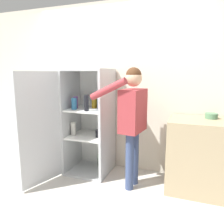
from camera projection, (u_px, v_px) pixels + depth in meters
name	position (u px, v px, depth m)	size (l,w,h in m)	color
ground_plane	(90.00, 195.00, 2.72)	(12.00, 12.00, 0.00)	beige
wall_back	(116.00, 88.00, 3.40)	(7.00, 0.06, 2.55)	beige
refrigerator	(81.00, 122.00, 3.22)	(0.86, 1.21, 1.56)	#B7BABC
person	(132.00, 113.00, 2.77)	(0.66, 0.55, 1.57)	#384770
counter	(197.00, 155.00, 2.79)	(0.72, 0.62, 0.93)	tan
bowl	(211.00, 116.00, 2.76)	(0.16, 0.16, 0.07)	#517F5B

